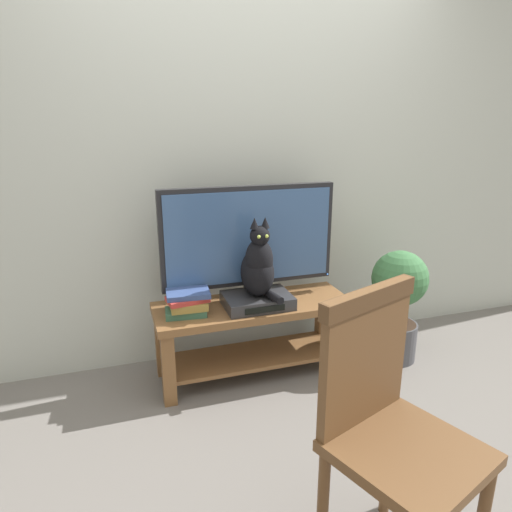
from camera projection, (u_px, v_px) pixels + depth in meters
name	position (u px, v px, depth m)	size (l,w,h in m)	color
ground_plane	(296.00, 427.00, 2.33)	(12.00, 12.00, 0.00)	slate
back_wall	(241.00, 137.00, 2.81)	(7.00, 0.12, 2.80)	#B7BCB2
tv_stand	(253.00, 326.00, 2.74)	(1.17, 0.42, 0.46)	brown
tv	(249.00, 239.00, 2.66)	(1.04, 0.20, 0.68)	black
media_box	(257.00, 300.00, 2.65)	(0.39, 0.28, 0.07)	#2D2D30
cat	(258.00, 266.00, 2.57)	(0.19, 0.31, 0.46)	black
wooden_chair	(388.00, 417.00, 1.49)	(0.55, 0.55, 0.99)	brown
book_stack	(187.00, 303.00, 2.52)	(0.26, 0.19, 0.14)	#38664C
potted_plant	(398.00, 299.00, 2.89)	(0.35, 0.35, 0.73)	#47474C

